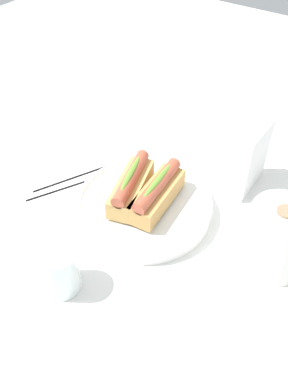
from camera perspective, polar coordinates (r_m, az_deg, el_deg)
ground_plane at (r=0.84m, az=1.56°, el=-2.48°), size 2.40×2.40×0.00m
serving_bowl at (r=0.82m, az=0.00°, el=-1.87°), size 0.27×0.27×0.04m
hotdog_front at (r=0.80m, az=-1.82°, el=0.93°), size 0.16×0.09×0.06m
hotdog_back at (r=0.78m, az=1.86°, el=-0.11°), size 0.15×0.07×0.06m
water_glass at (r=0.71m, az=-11.81°, el=-10.80°), size 0.07×0.07×0.09m
paper_towel_roll at (r=0.74m, az=18.09°, el=-6.21°), size 0.11×0.11×0.13m
napkin_box at (r=0.87m, az=14.40°, el=4.63°), size 0.11×0.05×0.15m
chopstick_near at (r=0.91m, az=-9.60°, el=1.09°), size 0.20×0.11×0.01m
chopstick_far at (r=0.93m, az=-8.90°, el=2.39°), size 0.20×0.10×0.01m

